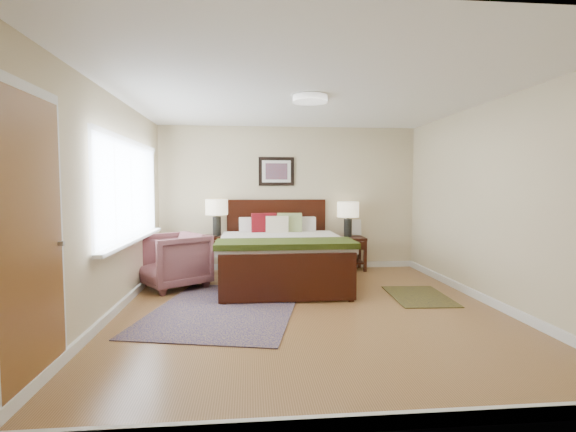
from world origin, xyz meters
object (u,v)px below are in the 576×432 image
Objects in this scene: armchair at (173,261)px; rug_persian at (225,309)px; nightstand_left at (217,243)px; lamp_right at (348,212)px; nightstand_right at (348,250)px; lamp_left at (217,210)px; bed at (281,246)px.

armchair is 0.38× the size of rug_persian.
armchair reaches higher than rug_persian.
rug_persian is (0.25, -2.16, -0.50)m from nightstand_left.
lamp_right reaches higher than rug_persian.
lamp_left is at bearing 179.68° from nightstand_right.
bed is 3.68× the size of lamp_right.
lamp_right is (-0.00, 0.01, 0.66)m from nightstand_right.
rug_persian is at bearing -120.46° from bed.
lamp_right is 3.06m from armchair.
rug_persian is (0.80, -1.14, -0.39)m from armchair.
nightstand_right is 0.95× the size of lamp_right.
lamp_left is 0.71× the size of armchair.
armchair is at bearing -118.33° from nightstand_left.
nightstand_right is at bearing -90.00° from lamp_right.
nightstand_left is 0.56m from lamp_left.
nightstand_right is (2.26, 0.01, -0.15)m from nightstand_left.
nightstand_right is at bearing 0.22° from nightstand_left.
armchair is (-1.57, -0.17, -0.16)m from bed.
bed is at bearing -39.88° from nightstand_left.
lamp_left is (-2.26, 0.01, 0.71)m from nightstand_right.
bed is 1.52m from nightstand_right.
nightstand_right is 0.26× the size of rug_persian.
lamp_right reaches higher than nightstand_left.
lamp_left is 1.00× the size of lamp_right.
lamp_left reaches higher than nightstand_left.
lamp_right is (2.26, 0.02, 0.51)m from nightstand_left.
rug_persian is at bearing -132.69° from nightstand_right.
nightstand_right is 2.37m from lamp_left.
nightstand_left is 2.31m from lamp_right.
armchair is at bearing -159.64° from lamp_right.
rug_persian is at bearing -83.42° from lamp_left.
nightstand_left reaches higher than rug_persian.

